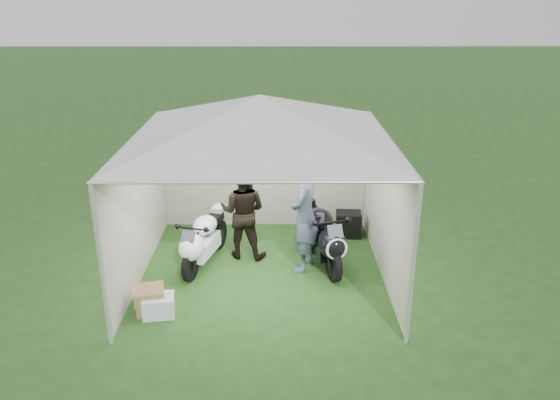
# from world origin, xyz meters

# --- Properties ---
(ground) EXTENTS (80.00, 80.00, 0.00)m
(ground) POSITION_xyz_m (0.00, 0.00, 0.00)
(ground) COLOR #203E18
(ground) RESTS_ON ground
(canopy_tent) EXTENTS (5.66, 5.66, 3.00)m
(canopy_tent) POSITION_xyz_m (-0.00, 0.03, 2.58)
(canopy_tent) COLOR silver
(canopy_tent) RESTS_ON ground
(motorcycle_white) EXTENTS (0.72, 1.75, 0.88)m
(motorcycle_white) POSITION_xyz_m (-1.03, 0.23, 0.49)
(motorcycle_white) COLOR black
(motorcycle_white) RESTS_ON ground
(motorcycle_black) EXTENTS (0.77, 1.98, 0.99)m
(motorcycle_black) POSITION_xyz_m (1.03, 0.28, 0.55)
(motorcycle_black) COLOR black
(motorcycle_black) RESTS_ON ground
(paddock_stand) EXTENTS (0.42, 0.32, 0.28)m
(paddock_stand) POSITION_xyz_m (0.81, 1.16, 0.14)
(paddock_stand) COLOR blue
(paddock_stand) RESTS_ON ground
(person_dark_jacket) EXTENTS (0.94, 0.80, 1.70)m
(person_dark_jacket) POSITION_xyz_m (-0.35, 0.61, 0.85)
(person_dark_jacket) COLOR black
(person_dark_jacket) RESTS_ON ground
(person_blue_jacket) EXTENTS (0.70, 0.84, 1.98)m
(person_blue_jacket) POSITION_xyz_m (0.71, 0.13, 0.99)
(person_blue_jacket) COLOR slate
(person_blue_jacket) RESTS_ON ground
(equipment_box) EXTENTS (0.51, 0.42, 0.48)m
(equipment_box) POSITION_xyz_m (1.63, 1.45, 0.24)
(equipment_box) COLOR black
(equipment_box) RESTS_ON ground
(crate_0) EXTENTS (0.50, 0.42, 0.30)m
(crate_0) POSITION_xyz_m (-1.48, -1.32, 0.15)
(crate_0) COLOR silver
(crate_0) RESTS_ON ground
(crate_1) EXTENTS (0.50, 0.50, 0.37)m
(crate_1) POSITION_xyz_m (-1.63, -1.20, 0.19)
(crate_1) COLOR brown
(crate_1) RESTS_ON ground
(crate_2) EXTENTS (0.37, 0.33, 0.24)m
(crate_2) POSITION_xyz_m (-1.75, -1.01, 0.12)
(crate_2) COLOR silver
(crate_2) RESTS_ON ground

